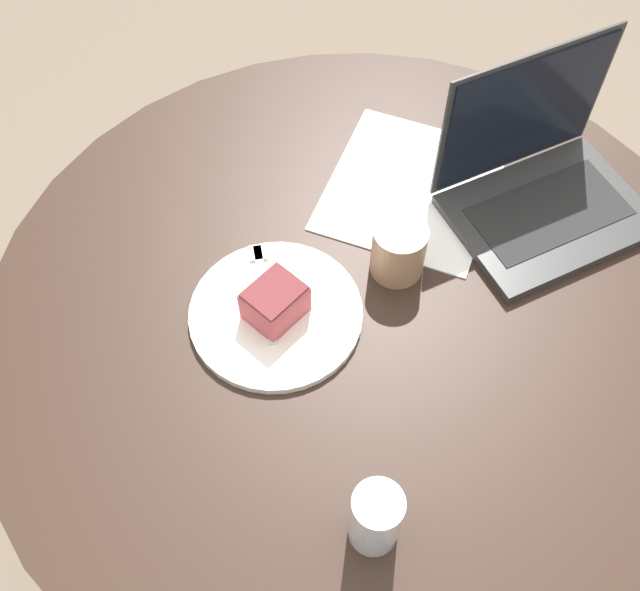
# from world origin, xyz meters

# --- Properties ---
(ground_plane) EXTENTS (12.00, 12.00, 0.00)m
(ground_plane) POSITION_xyz_m (0.00, 0.00, 0.00)
(ground_plane) COLOR #6B5B4C
(dining_table) EXTENTS (1.10, 1.10, 0.75)m
(dining_table) POSITION_xyz_m (0.00, 0.00, 0.61)
(dining_table) COLOR black
(dining_table) RESTS_ON ground_plane
(paper_document) EXTENTS (0.34, 0.32, 0.00)m
(paper_document) POSITION_xyz_m (-0.23, -0.07, 0.75)
(paper_document) COLOR white
(paper_document) RESTS_ON dining_table
(plate) EXTENTS (0.25, 0.25, 0.01)m
(plate) POSITION_xyz_m (0.09, -0.09, 0.75)
(plate) COLOR silver
(plate) RESTS_ON dining_table
(cake_slice) EXTENTS (0.08, 0.07, 0.06)m
(cake_slice) POSITION_xyz_m (0.09, -0.09, 0.79)
(cake_slice) COLOR #B74C51
(cake_slice) RESTS_ON plate
(fork) EXTENTS (0.13, 0.14, 0.00)m
(fork) POSITION_xyz_m (0.06, -0.13, 0.76)
(fork) COLOR silver
(fork) RESTS_ON plate
(coffee_glass) EXTENTS (0.08, 0.08, 0.09)m
(coffee_glass) POSITION_xyz_m (-0.08, -0.00, 0.79)
(coffee_glass) COLOR #997556
(coffee_glass) RESTS_ON dining_table
(water_glass) EXTENTS (0.06, 0.06, 0.11)m
(water_glass) POSITION_xyz_m (0.26, 0.20, 0.80)
(water_glass) COLOR silver
(water_glass) RESTS_ON dining_table
(laptop) EXTENTS (0.36, 0.33, 0.24)m
(laptop) POSITION_xyz_m (-0.32, 0.11, 0.79)
(laptop) COLOR #2D2D2D
(laptop) RESTS_ON dining_table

